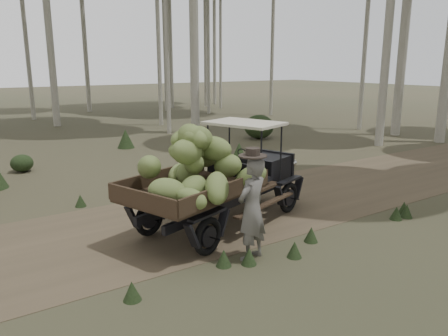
# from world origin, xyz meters

# --- Properties ---
(ground) EXTENTS (120.00, 120.00, 0.00)m
(ground) POSITION_xyz_m (0.00, 0.00, 0.00)
(ground) COLOR #473D2B
(ground) RESTS_ON ground
(dirt_track) EXTENTS (70.00, 4.00, 0.01)m
(dirt_track) POSITION_xyz_m (0.00, 0.00, 0.00)
(dirt_track) COLOR brown
(dirt_track) RESTS_ON ground
(banana_truck) EXTENTS (4.81, 3.09, 2.34)m
(banana_truck) POSITION_xyz_m (1.17, -0.78, 1.33)
(banana_truck) COLOR black
(banana_truck) RESTS_ON ground
(farmer) EXTENTS (0.77, 0.62, 1.98)m
(farmer) POSITION_xyz_m (1.06, -2.29, 0.94)
(farmer) COLOR #5E5B56
(farmer) RESTS_ON ground
(undergrowth) EXTENTS (19.41, 24.22, 1.32)m
(undergrowth) POSITION_xyz_m (-1.71, -0.96, 0.54)
(undergrowth) COLOR #233319
(undergrowth) RESTS_ON ground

